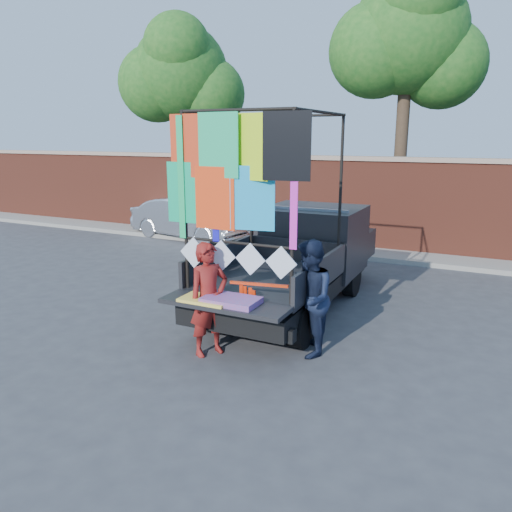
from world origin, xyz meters
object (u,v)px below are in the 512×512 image
at_px(sedan, 189,218).
at_px(man, 309,298).
at_px(woman, 209,299).
at_px(pickup_truck, 303,255).

distance_m(sedan, man, 9.08).
height_order(woman, man, man).
bearing_deg(sedan, man, -127.91).
relative_size(pickup_truck, woman, 3.32).
distance_m(sedan, woman, 8.72).
xyz_separation_m(woman, man, (1.31, 0.63, 0.02)).
bearing_deg(woman, sedan, 65.53).
bearing_deg(pickup_truck, woman, -95.87).
height_order(pickup_truck, man, pickup_truck).
distance_m(pickup_truck, man, 2.59).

